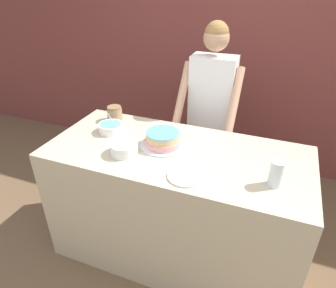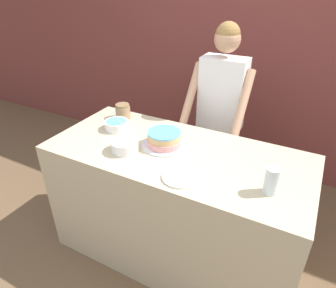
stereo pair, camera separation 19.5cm
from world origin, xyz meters
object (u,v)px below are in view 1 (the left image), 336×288
at_px(frosting_bowl_blue, 111,127).
at_px(drinking_glass, 276,174).
at_px(ceramic_plate, 186,176).
at_px(person_baker, 211,102).
at_px(stoneware_jar, 115,114).
at_px(frosting_bowl_white, 124,148).
at_px(cake, 163,140).

distance_m(frosting_bowl_blue, drinking_glass, 1.21).
bearing_deg(ceramic_plate, drinking_glass, 12.60).
bearing_deg(drinking_glass, person_baker, 123.91).
relative_size(ceramic_plate, stoneware_jar, 1.81).
bearing_deg(stoneware_jar, frosting_bowl_white, -53.34).
distance_m(person_baker, frosting_bowl_white, 0.95).
bearing_deg(frosting_bowl_white, person_baker, 67.99).
relative_size(person_baker, cake, 5.35).
xyz_separation_m(drinking_glass, ceramic_plate, (-0.48, -0.11, -0.07)).
bearing_deg(stoneware_jar, person_baker, 34.22).
distance_m(cake, frosting_bowl_blue, 0.44).
xyz_separation_m(frosting_bowl_blue, stoneware_jar, (-0.07, 0.19, 0.02)).
relative_size(drinking_glass, stoneware_jar, 1.31).
height_order(cake, frosting_bowl_white, frosting_bowl_white).
height_order(person_baker, frosting_bowl_white, person_baker).
bearing_deg(ceramic_plate, stoneware_jar, 145.90).
relative_size(frosting_bowl_blue, stoneware_jar, 1.57).
relative_size(drinking_glass, ceramic_plate, 0.72).
bearing_deg(frosting_bowl_blue, cake, -6.77).
bearing_deg(person_baker, cake, -102.87).
xyz_separation_m(person_baker, drinking_glass, (0.59, -0.87, -0.01)).
distance_m(frosting_bowl_white, drinking_glass, 0.94).
xyz_separation_m(person_baker, stoneware_jar, (-0.67, -0.46, -0.03)).
height_order(cake, frosting_bowl_blue, frosting_bowl_blue).
bearing_deg(drinking_glass, ceramic_plate, -167.40).
bearing_deg(frosting_bowl_white, ceramic_plate, -12.30).
relative_size(person_baker, ceramic_plate, 7.73).
distance_m(frosting_bowl_white, frosting_bowl_blue, 0.34).
bearing_deg(frosting_bowl_white, drinking_glass, 0.50).
bearing_deg(drinking_glass, stoneware_jar, 161.71).
bearing_deg(drinking_glass, frosting_bowl_white, -179.50).
xyz_separation_m(ceramic_plate, stoneware_jar, (-0.77, 0.52, 0.05)).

